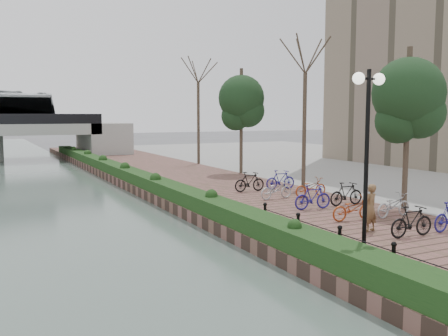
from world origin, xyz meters
TOP-DOWN VIEW (x-y plane):
  - promenade at (4.00, 17.50)m, footprint 8.00×75.00m
  - inland_pavement at (20.00, 17.50)m, footprint 24.00×75.00m
  - hedge at (0.60, 20.00)m, footprint 1.10×56.00m
  - chain_fence at (1.40, 2.00)m, footprint 0.10×14.10m
  - lamppost at (1.86, 4.54)m, footprint 1.02×0.32m
  - pedestrian at (4.00, 6.64)m, footprint 0.64×0.48m
  - bicycle_parking at (5.50, 9.28)m, footprint 2.40×14.69m
  - street_trees at (8.00, 12.68)m, footprint 3.20×37.12m

SIDE VIEW (x-z plane):
  - promenade at x=4.00m, z-range 0.00..0.50m
  - inland_pavement at x=20.00m, z-range 0.00..0.50m
  - hedge at x=0.60m, z-range 0.50..1.10m
  - chain_fence at x=1.40m, z-range 0.50..1.20m
  - bicycle_parking at x=5.50m, z-range 0.47..1.47m
  - pedestrian at x=4.00m, z-range 0.50..2.07m
  - street_trees at x=8.00m, z-range 0.29..7.09m
  - lamppost at x=1.86m, z-range 1.60..6.62m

